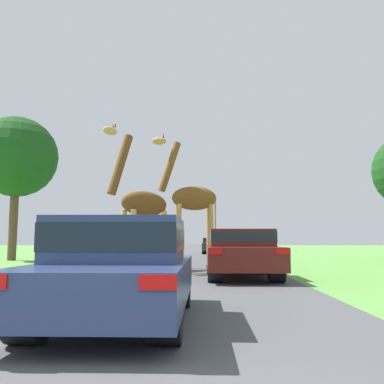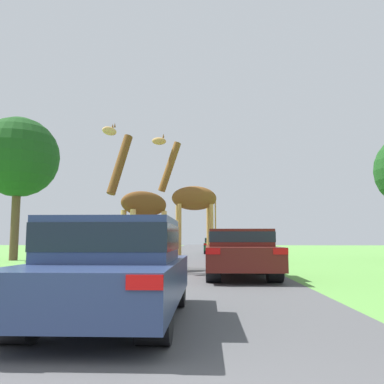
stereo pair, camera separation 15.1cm
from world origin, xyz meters
name	(u,v)px [view 2 (the right image)]	position (x,y,z in m)	size (l,w,h in m)	color
road	(193,254)	(0.00, 30.00, 0.00)	(6.97, 120.00, 0.00)	#4C4C4F
giraffe_near_road	(191,200)	(0.49, 14.51, 2.69)	(2.65, 1.06, 5.34)	tan
giraffe_companion	(141,206)	(-1.27, 12.98, 2.32)	(2.28, 2.39, 5.14)	tan
car_lead_maroon	(114,266)	(-0.15, 4.10, 0.74)	(1.84, 4.12, 1.40)	navy
car_queue_right	(215,245)	(1.69, 31.28, 0.69)	(1.76, 4.31, 1.25)	#144C28
car_queue_left	(155,247)	(-1.91, 22.01, 0.67)	(1.80, 4.41, 1.23)	silver
car_far_ahead	(239,248)	(2.63, 18.40, 0.73)	(1.92, 4.40, 1.34)	maroon
car_verge_right	(228,246)	(2.44, 25.14, 0.73)	(1.86, 4.75, 1.37)	black
car_rear_follower	(240,252)	(2.08, 10.55, 0.76)	(1.99, 4.41, 1.41)	#561914
tree_centre_back	(18,158)	(-9.35, 20.17, 5.63)	(4.44, 4.44, 7.88)	brown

